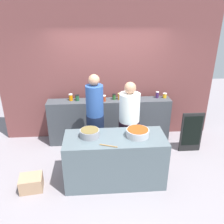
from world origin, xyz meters
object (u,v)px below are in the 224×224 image
(preserve_jar_1, at_px, (77,98))
(preserve_jar_7, at_px, (138,96))
(preserve_jar_6, at_px, (128,96))
(preserve_jar_9, at_px, (165,95))
(bread_crate, at_px, (31,183))
(preserve_jar_2, at_px, (92,98))
(cook_in_cap, at_px, (129,128))
(preserve_jar_0, at_px, (71,97))
(cook_with_tongs, at_px, (95,122))
(preserve_jar_4, at_px, (114,97))
(cooking_pot_left, at_px, (90,133))
(chalkboard_sign, at_px, (191,132))
(cooking_pot_center, at_px, (138,133))
(preserve_jar_3, at_px, (104,98))
(wooden_spoon, at_px, (109,146))
(preserve_jar_5, at_px, (120,96))
(preserve_jar_8, at_px, (157,95))

(preserve_jar_1, bearing_deg, preserve_jar_7, -1.04)
(preserve_jar_6, bearing_deg, preserve_jar_9, -0.37)
(bread_crate, bearing_deg, preserve_jar_2, 55.33)
(preserve_jar_2, distance_m, cook_in_cap, 1.12)
(preserve_jar_0, height_order, preserve_jar_6, preserve_jar_0)
(preserve_jar_2, bearing_deg, cook_with_tongs, -84.58)
(preserve_jar_4, distance_m, cooking_pot_left, 1.47)
(cooking_pot_left, height_order, cook_with_tongs, cook_with_tongs)
(preserve_jar_0, distance_m, preserve_jar_1, 0.14)
(cook_with_tongs, relative_size, chalkboard_sign, 1.98)
(cooking_pot_center, height_order, cook_with_tongs, cook_with_tongs)
(preserve_jar_6, xyz_separation_m, bread_crate, (-1.84, -1.58, -0.94))
(preserve_jar_3, bearing_deg, cook_with_tongs, -107.96)
(wooden_spoon, xyz_separation_m, cook_with_tongs, (-0.20, 1.00, -0.08))
(cooking_pot_center, bearing_deg, cooking_pot_left, 176.98)
(preserve_jar_9, relative_size, cooking_pot_center, 0.29)
(preserve_jar_9, bearing_deg, bread_crate, -149.41)
(preserve_jar_9, xyz_separation_m, wooden_spoon, (-1.36, -1.72, -0.17))
(preserve_jar_6, relative_size, bread_crate, 0.33)
(preserve_jar_0, relative_size, preserve_jar_5, 1.05)
(cooking_pot_center, bearing_deg, preserve_jar_8, 64.47)
(preserve_jar_9, bearing_deg, preserve_jar_1, -179.38)
(chalkboard_sign, bearing_deg, bread_crate, -162.95)
(cooking_pot_left, relative_size, cook_with_tongs, 0.18)
(preserve_jar_1, relative_size, cooking_pot_left, 0.40)
(preserve_jar_1, xyz_separation_m, cooking_pot_left, (0.28, -1.37, -0.13))
(preserve_jar_0, xyz_separation_m, bread_crate, (-0.60, -1.57, -0.95))
(bread_crate, bearing_deg, cooking_pot_center, 4.56)
(preserve_jar_3, relative_size, preserve_jar_6, 1.03)
(preserve_jar_2, xyz_separation_m, chalkboard_sign, (2.07, -0.56, -0.62))
(cooking_pot_left, distance_m, chalkboard_sign, 2.29)
(preserve_jar_5, bearing_deg, cook_with_tongs, -128.49)
(preserve_jar_9, distance_m, cooking_pot_left, 2.16)
(preserve_jar_2, height_order, cook_with_tongs, cook_with_tongs)
(cook_with_tongs, bearing_deg, cooking_pot_left, -98.01)
(preserve_jar_3, xyz_separation_m, wooden_spoon, (-0.00, -1.62, -0.18))
(preserve_jar_9, bearing_deg, cook_in_cap, -136.74)
(preserve_jar_0, height_order, preserve_jar_1, preserve_jar_0)
(preserve_jar_3, distance_m, cook_with_tongs, 0.70)
(preserve_jar_4, bearing_deg, preserve_jar_2, -175.09)
(cook_with_tongs, xyz_separation_m, chalkboard_sign, (2.01, 0.09, -0.35))
(preserve_jar_0, height_order, preserve_jar_4, preserve_jar_0)
(preserve_jar_5, bearing_deg, wooden_spoon, -101.69)
(preserve_jar_5, bearing_deg, preserve_jar_2, -176.99)
(preserve_jar_0, distance_m, preserve_jar_9, 2.07)
(preserve_jar_1, distance_m, preserve_jar_7, 1.33)
(cooking_pot_center, bearing_deg, preserve_jar_1, 127.22)
(cooking_pot_left, bearing_deg, preserve_jar_8, 43.42)
(preserve_jar_2, height_order, cooking_pot_center, preserve_jar_2)
(preserve_jar_8, xyz_separation_m, cooking_pot_center, (-0.69, -1.45, -0.14))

